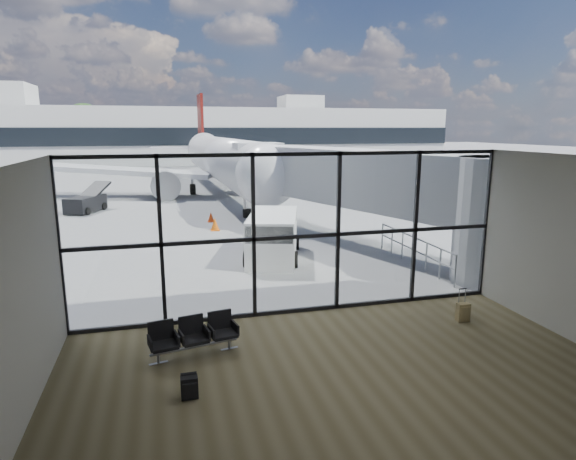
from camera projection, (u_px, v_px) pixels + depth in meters
name	position (u px, v px, depth m)	size (l,w,h in m)	color
ground	(195.00, 177.00, 51.48)	(220.00, 220.00, 0.00)	slate
lounge_shell	(370.00, 270.00, 8.54)	(12.02, 8.01, 4.51)	brown
glass_curtain_wall	(297.00, 235.00, 13.16)	(12.10, 0.12, 4.50)	white
jet_bridge	(361.00, 183.00, 20.97)	(8.00, 16.50, 4.33)	#9EA1A4
apron_railing	(414.00, 247.00, 18.18)	(0.06, 5.46, 1.11)	gray
far_terminal	(180.00, 134.00, 71.24)	(80.00, 12.20, 11.00)	#B5B5B0
tree_3	(2.00, 131.00, 74.08)	(4.95, 4.95, 7.12)	#382619
tree_4	(44.00, 127.00, 75.44)	(5.61, 5.61, 8.07)	#382619
tree_5	(84.00, 123.00, 76.81)	(6.27, 6.27, 9.03)	#382619
seating_row	(193.00, 334.00, 11.00)	(2.02, 0.92, 0.90)	gray
backpack	(189.00, 387.00, 9.24)	(0.33, 0.30, 0.49)	black
suitcase	(463.00, 312.00, 12.91)	(0.34, 0.26, 0.90)	olive
airliner	(222.00, 159.00, 38.83)	(29.21, 33.81, 8.71)	silver
service_van	(273.00, 236.00, 19.03)	(2.93, 4.49, 1.80)	white
belt_loader	(87.00, 203.00, 29.91)	(2.60, 3.89, 1.71)	black
traffic_cone_a	(215.00, 224.00, 24.51)	(0.46, 0.46, 0.66)	#E5600C
traffic_cone_b	(270.00, 214.00, 27.84)	(0.40, 0.40, 0.57)	#F0470C
traffic_cone_c	(211.00, 217.00, 26.75)	(0.39, 0.39, 0.56)	red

